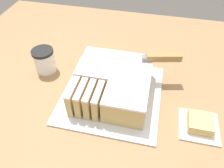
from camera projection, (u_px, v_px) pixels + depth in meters
countertop at (119, 153)px, 1.06m from camera, size 1.40×1.10×0.92m
cake_board at (112, 94)px, 0.72m from camera, size 0.31×0.32×0.01m
cake at (114, 83)px, 0.69m from camera, size 0.23×0.24×0.08m
knife at (153, 58)px, 0.70m from camera, size 0.32×0.09×0.02m
coffee_cup at (44, 60)px, 0.78m from camera, size 0.08×0.08×0.09m
paper_napkin at (199, 126)px, 0.62m from camera, size 0.11×0.11×0.01m
brownie at (200, 123)px, 0.61m from camera, size 0.07×0.07×0.03m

